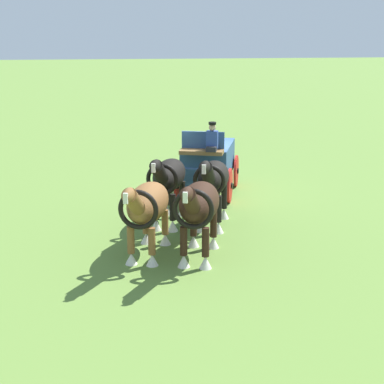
{
  "coord_description": "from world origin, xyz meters",
  "views": [
    {
      "loc": [
        19.78,
        -3.69,
        5.48
      ],
      "look_at": [
        4.19,
        -1.24,
        1.2
      ],
      "focal_mm": 55.1,
      "sensor_mm": 36.0,
      "label": 1
    }
  ],
  "objects_px": {
    "show_wagon": "(208,161)",
    "draft_horse_rear_near": "(213,180)",
    "draft_horse_lead_near": "(198,206)",
    "draft_horse_rear_off": "(168,178)",
    "draft_horse_lead_off": "(147,206)"
  },
  "relations": [
    {
      "from": "show_wagon",
      "to": "draft_horse_lead_near",
      "type": "bearing_deg",
      "value": -12.64
    },
    {
      "from": "draft_horse_rear_near",
      "to": "draft_horse_rear_off",
      "type": "height_order",
      "value": "draft_horse_rear_off"
    },
    {
      "from": "draft_horse_lead_near",
      "to": "show_wagon",
      "type": "bearing_deg",
      "value": 167.36
    },
    {
      "from": "show_wagon",
      "to": "draft_horse_rear_near",
      "type": "relative_size",
      "value": 1.94
    },
    {
      "from": "show_wagon",
      "to": "draft_horse_lead_off",
      "type": "bearing_deg",
      "value": -24.69
    },
    {
      "from": "draft_horse_rear_near",
      "to": "draft_horse_lead_near",
      "type": "relative_size",
      "value": 0.97
    },
    {
      "from": "draft_horse_rear_near",
      "to": "draft_horse_lead_off",
      "type": "xyz_separation_m",
      "value": [
        2.04,
        -2.06,
        -0.06
      ]
    },
    {
      "from": "show_wagon",
      "to": "draft_horse_rear_off",
      "type": "xyz_separation_m",
      "value": [
        3.17,
        -1.76,
        0.22
      ]
    },
    {
      "from": "draft_horse_rear_near",
      "to": "draft_horse_rear_off",
      "type": "relative_size",
      "value": 0.94
    },
    {
      "from": "draft_horse_rear_near",
      "to": "draft_horse_lead_near",
      "type": "xyz_separation_m",
      "value": [
        2.45,
        -0.83,
        -0.01
      ]
    },
    {
      "from": "show_wagon",
      "to": "draft_horse_lead_off",
      "type": "height_order",
      "value": "show_wagon"
    },
    {
      "from": "draft_horse_rear_off",
      "to": "draft_horse_lead_off",
      "type": "distance_m",
      "value": 2.59
    },
    {
      "from": "draft_horse_rear_near",
      "to": "draft_horse_lead_near",
      "type": "height_order",
      "value": "draft_horse_rear_near"
    },
    {
      "from": "show_wagon",
      "to": "draft_horse_lead_off",
      "type": "xyz_separation_m",
      "value": [
        5.62,
        -2.59,
        0.15
      ]
    },
    {
      "from": "show_wagon",
      "to": "draft_horse_lead_near",
      "type": "distance_m",
      "value": 6.19
    }
  ]
}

